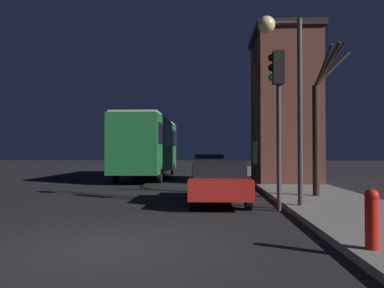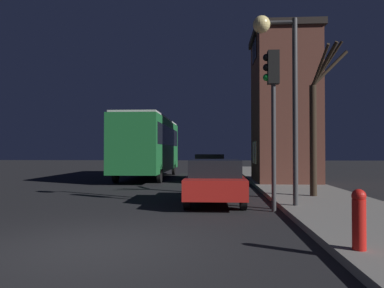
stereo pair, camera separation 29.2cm
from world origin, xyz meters
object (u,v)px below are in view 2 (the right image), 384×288
Objects in this scene: bare_tree at (316,119)px; bus at (149,143)px; fire_hydrant at (359,218)px; traffic_light at (272,96)px; car_near_lane at (215,180)px; car_mid_lane at (210,166)px; streetlamp at (278,64)px.

bus is (-7.27, 9.66, -0.54)m from bare_tree.
fire_hydrant is at bearing -69.68° from bus.
bus is at bearing 114.47° from traffic_light.
traffic_light is 0.43× the size of bus.
bare_tree is 7.17m from fire_hydrant.
traffic_light is at bearing -45.21° from car_near_lane.
fire_hydrant is at bearing -82.18° from traffic_light.
car_near_lane is at bearing -88.24° from car_mid_lane.
fire_hydrant is at bearing -84.70° from streetlamp.
car_near_lane is (-1.54, 1.55, -2.38)m from traffic_light.
car_near_lane reaches higher than fire_hydrant.
streetlamp is 3.94m from car_near_lane.
traffic_light is 3.01m from bare_tree.
bare_tree is 3.95m from car_near_lane.
bus reaches higher than car_near_lane.
traffic_light reaches higher than car_near_lane.
streetlamp is 1.06× the size of bare_tree.
streetlamp is at bearing -126.61° from bare_tree.
bus is at bearing 115.53° from streetlamp.
streetlamp is 1.35× the size of car_mid_lane.
bus is 17.58m from fire_hydrant.
streetlamp is 5.75× the size of fire_hydrant.
car_mid_lane is at bearing 112.22° from bare_tree.
car_near_lane is 4.68× the size of fire_hydrant.
car_mid_lane is 15.84m from fire_hydrant.
fire_hydrant is (2.14, -5.93, -0.09)m from car_near_lane.
car_near_lane is 6.31m from fire_hydrant.
bare_tree is at bearing -67.78° from car_mid_lane.
car_near_lane is 1.10× the size of car_mid_lane.
bus is 11.30m from car_near_lane.
fire_hydrant is (2.44, -15.65, -0.13)m from car_mid_lane.
streetlamp reaches higher than bare_tree.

